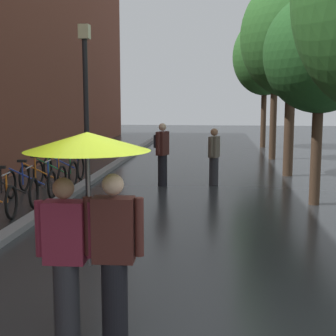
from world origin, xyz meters
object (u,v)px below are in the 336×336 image
(parked_bicycle_3, at_px, (11,192))
(parked_bicycle_4, at_px, (31,184))
(parked_bicycle_7, at_px, (64,167))
(pedestrian_walking_midground, at_px, (214,156))
(street_tree_1, at_px, (320,54))
(parked_bicycle_5, at_px, (43,177))
(street_tree_2, at_px, (292,37))
(street_tree_4, at_px, (265,57))
(parked_bicycle_6, at_px, (56,172))
(street_lamp_post, at_px, (86,99))
(couple_under_umbrella, at_px, (89,201))
(pedestrian_walking_far, at_px, (162,153))
(street_tree_3, at_px, (275,57))

(parked_bicycle_3, relative_size, parked_bicycle_4, 1.03)
(parked_bicycle_7, height_order, pedestrian_walking_midground, pedestrian_walking_midground)
(street_tree_1, distance_m, pedestrian_walking_midground, 4.23)
(parked_bicycle_4, bearing_deg, parked_bicycle_5, 92.63)
(street_tree_2, bearing_deg, street_tree_4, 89.59)
(street_tree_1, xyz_separation_m, parked_bicycle_6, (-6.73, 1.80, -3.03))
(street_lamp_post, bearing_deg, parked_bicycle_6, 126.80)
(parked_bicycle_4, height_order, street_lamp_post, street_lamp_post)
(street_tree_2, relative_size, couple_under_umbrella, 2.91)
(parked_bicycle_4, bearing_deg, parked_bicycle_6, 89.87)
(street_tree_4, height_order, couple_under_umbrella, street_tree_4)
(street_tree_2, bearing_deg, street_lamp_post, -140.68)
(couple_under_umbrella, relative_size, pedestrian_walking_far, 1.21)
(parked_bicycle_6, relative_size, street_lamp_post, 0.27)
(street_tree_2, height_order, pedestrian_walking_far, street_tree_2)
(street_tree_4, height_order, parked_bicycle_3, street_tree_4)
(street_tree_1, height_order, street_tree_4, street_tree_4)
(street_tree_4, bearing_deg, parked_bicycle_3, -115.40)
(street_tree_2, xyz_separation_m, parked_bicycle_5, (-6.78, -3.30, -3.90))
(parked_bicycle_4, xyz_separation_m, pedestrian_walking_midground, (4.41, 2.41, 0.44))
(street_tree_2, bearing_deg, parked_bicycle_6, -160.22)
(parked_bicycle_7, bearing_deg, parked_bicycle_5, -88.78)
(street_tree_4, distance_m, parked_bicycle_7, 13.18)
(pedestrian_walking_midground, xyz_separation_m, pedestrian_walking_far, (-1.44, -0.33, 0.12))
(parked_bicycle_6, bearing_deg, street_tree_2, 19.78)
(parked_bicycle_5, distance_m, pedestrian_walking_far, 3.28)
(street_tree_4, height_order, parked_bicycle_5, street_tree_4)
(pedestrian_walking_far, bearing_deg, parked_bicycle_4, -145.05)
(street_tree_4, xyz_separation_m, parked_bicycle_6, (-6.79, -11.52, -4.07))
(street_tree_2, xyz_separation_m, parked_bicycle_6, (-6.73, -2.42, -3.90))
(street_tree_2, xyz_separation_m, parked_bicycle_7, (-6.82, -1.38, -3.90))
(street_tree_1, relative_size, street_tree_3, 0.90)
(parked_bicycle_4, relative_size, street_lamp_post, 0.27)
(pedestrian_walking_midground, distance_m, pedestrian_walking_far, 1.48)
(parked_bicycle_3, height_order, parked_bicycle_7, same)
(parked_bicycle_5, relative_size, pedestrian_walking_midground, 0.68)
(parked_bicycle_7, bearing_deg, pedestrian_walking_midground, -5.66)
(parked_bicycle_7, height_order, pedestrian_walking_far, pedestrian_walking_far)
(parked_bicycle_6, distance_m, parked_bicycle_7, 1.04)
(street_tree_4, bearing_deg, parked_bicycle_6, -120.53)
(parked_bicycle_7, xyz_separation_m, street_lamp_post, (1.52, -2.96, 2.03))
(parked_bicycle_3, xyz_separation_m, parked_bicycle_4, (0.05, 1.08, 0.00))
(parked_bicycle_3, distance_m, parked_bicycle_7, 3.94)
(pedestrian_walking_far, bearing_deg, parked_bicycle_5, -159.35)
(parked_bicycle_7, distance_m, pedestrian_walking_midground, 4.54)
(parked_bicycle_5, distance_m, couple_under_umbrella, 8.45)
(street_tree_4, bearing_deg, pedestrian_walking_far, -108.74)
(street_tree_4, relative_size, street_lamp_post, 1.55)
(parked_bicycle_5, relative_size, street_lamp_post, 0.26)
(street_tree_2, xyz_separation_m, street_tree_4, (0.07, 9.10, 0.17))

